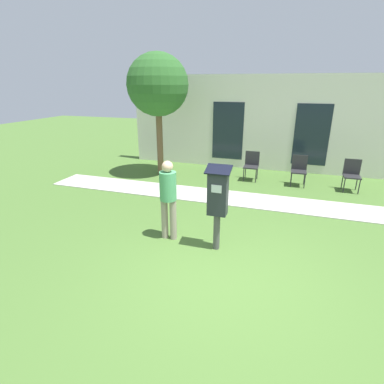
{
  "coord_description": "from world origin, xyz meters",
  "views": [
    {
      "loc": [
        0.71,
        -3.97,
        2.92
      ],
      "look_at": [
        -0.87,
        0.9,
        1.05
      ],
      "focal_mm": 28.0,
      "sensor_mm": 36.0,
      "label": 1
    }
  ],
  "objects_px": {
    "person_standing": "(168,194)",
    "outdoor_chair_left": "(252,163)",
    "parking_meter": "(218,198)",
    "outdoor_chair_right": "(352,173)",
    "outdoor_chair_middle": "(299,168)"
  },
  "relations": [
    {
      "from": "parking_meter",
      "to": "outdoor_chair_left",
      "type": "bearing_deg",
      "value": 89.49
    },
    {
      "from": "outdoor_chair_left",
      "to": "outdoor_chair_right",
      "type": "bearing_deg",
      "value": 3.66
    },
    {
      "from": "outdoor_chair_right",
      "to": "parking_meter",
      "type": "bearing_deg",
      "value": -146.71
    },
    {
      "from": "outdoor_chair_left",
      "to": "outdoor_chair_middle",
      "type": "distance_m",
      "value": 1.42
    },
    {
      "from": "person_standing",
      "to": "outdoor_chair_right",
      "type": "bearing_deg",
      "value": 53.25
    },
    {
      "from": "outdoor_chair_left",
      "to": "outdoor_chair_right",
      "type": "height_order",
      "value": "same"
    },
    {
      "from": "parking_meter",
      "to": "outdoor_chair_right",
      "type": "bearing_deg",
      "value": 56.4
    },
    {
      "from": "parking_meter",
      "to": "outdoor_chair_middle",
      "type": "xyz_separation_m",
      "value": [
        1.46,
        4.39,
        -0.49
      ]
    },
    {
      "from": "outdoor_chair_middle",
      "to": "outdoor_chair_right",
      "type": "height_order",
      "value": "same"
    },
    {
      "from": "outdoor_chair_middle",
      "to": "person_standing",
      "type": "bearing_deg",
      "value": -123.95
    },
    {
      "from": "person_standing",
      "to": "outdoor_chair_middle",
      "type": "relative_size",
      "value": 1.76
    },
    {
      "from": "parking_meter",
      "to": "outdoor_chair_middle",
      "type": "height_order",
      "value": "parking_meter"
    },
    {
      "from": "person_standing",
      "to": "outdoor_chair_left",
      "type": "xyz_separation_m",
      "value": [
        1.03,
        4.38,
        -0.4
      ]
    },
    {
      "from": "outdoor_chair_left",
      "to": "outdoor_chair_right",
      "type": "relative_size",
      "value": 1.0
    },
    {
      "from": "outdoor_chair_middle",
      "to": "outdoor_chair_right",
      "type": "distance_m",
      "value": 1.42
    }
  ]
}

